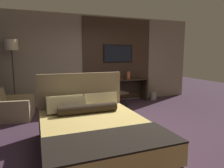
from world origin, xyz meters
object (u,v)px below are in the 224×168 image
Objects in this scene: floor_lamp at (12,51)px; armchair_by_window at (13,109)px; waste_bin at (153,96)px; bed at (95,132)px; vase_tall at (128,75)px; book at (118,79)px; tv at (118,54)px; desk at (120,86)px; vase_short at (99,78)px; desk_chair at (115,90)px.

armchair_by_window is at bearing -91.45° from floor_lamp.
armchair_by_window is at bearing -173.34° from waste_bin.
armchair_by_window is (-1.43, 2.36, -0.07)m from bed.
vase_tall is 0.37m from book.
bed is at bearing -118.65° from tv.
desk is 1.84× the size of tv.
floor_lamp reaches higher than vase_tall.
vase_tall is at bearing 175.49° from waste_bin.
desk_chair is at bearing -44.06° from vase_short.
tv is at bearing 90.00° from desk.
vase_short reaches higher than desk.
bed is 9.15× the size of vase_tall.
bed is at bearing -124.47° from vase_tall.
waste_bin is (1.22, -0.31, -1.46)m from tv.
tv is 3.54m from armchair_by_window.
desk is 2.14× the size of desk_chair.
bed reaches higher than book.
tv is 1.93m from waste_bin.
armchair_by_window is 3.54× the size of waste_bin.
book is (3.09, 0.08, -0.88)m from floor_lamp.
tv is at bearing 71.34° from book.
waste_bin is (1.22, -0.13, -0.38)m from desk.
vase_short is 0.77× the size of book.
desk_chair is 0.45× the size of floor_lamp.
vase_tall is 1.31× the size of vase_short.
book reaches higher than desk.
waste_bin is at bearing -75.35° from armchair_by_window.
bed reaches higher than armchair_by_window.
desk_chair is (1.39, 2.52, 0.21)m from bed.
floor_lamp is at bearing 115.87° from bed.
tv is 4.17× the size of vase_tall.
vase_short is at bearing -177.48° from vase_tall.
waste_bin is (4.39, 0.51, -0.11)m from armchair_by_window.
vase_short is at bearing -0.35° from floor_lamp.
desk_chair is 3.66× the size of book.
bed is at bearing -108.93° from vase_short.
floor_lamp is 7.03× the size of waste_bin.
vase_tall is at bearing -7.78° from book.
bed is 7.99× the size of waste_bin.
tv is at bearing 165.62° from waste_bin.
tv is 1.32m from desk_chair.
desk is 10.10× the size of vase_short.
floor_lamp reaches higher than book.
vase_tall is at bearing -72.36° from armchair_by_window.
tv is 0.52× the size of floor_lamp.
armchair_by_window is 4.11× the size of book.
armchair_by_window is at bearing -168.47° from desk.
book is at bearing -169.35° from desk.
armchair_by_window is 3.56m from vase_tall.
bed reaches higher than waste_bin.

